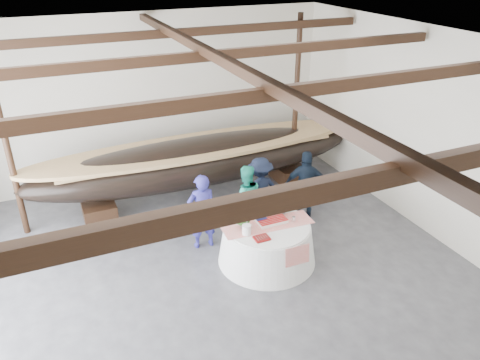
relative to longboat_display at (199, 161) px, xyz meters
name	(u,v)px	position (x,y,z in m)	size (l,w,h in m)	color
floor	(237,304)	(-0.76, -4.19, -1.04)	(10.00, 12.00, 0.01)	#3D3D42
wall_back	(149,99)	(-0.76, 1.81, 1.21)	(10.00, 0.02, 4.50)	silver
wall_right	(464,150)	(4.24, -4.19, 1.21)	(0.02, 12.00, 4.50)	silver
ceiling	(236,59)	(-0.76, -4.19, 3.46)	(10.00, 12.00, 0.01)	white
pavilion_structure	(218,81)	(-0.76, -3.45, 2.96)	(9.80, 11.76, 4.50)	black
longboat_display	(199,161)	(0.00, 0.00, 0.00)	(8.70, 1.74, 1.63)	black
banquet_table	(267,242)	(0.35, -3.18, -0.61)	(2.04, 2.04, 0.87)	white
tabletop_items	(262,216)	(0.29, -3.06, -0.02)	(1.91, 0.95, 0.40)	red
guest_woman_blue	(202,212)	(-0.70, -2.15, -0.18)	(0.63, 0.41, 1.73)	navy
guest_woman_teal	(245,199)	(0.42, -1.93, -0.22)	(0.80, 0.62, 1.64)	#21AD90
guest_man_left	(260,190)	(0.93, -1.65, -0.24)	(1.04, 0.60, 1.61)	black
guest_man_right	(306,186)	(1.93, -2.05, -0.16)	(1.03, 0.43, 1.76)	black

